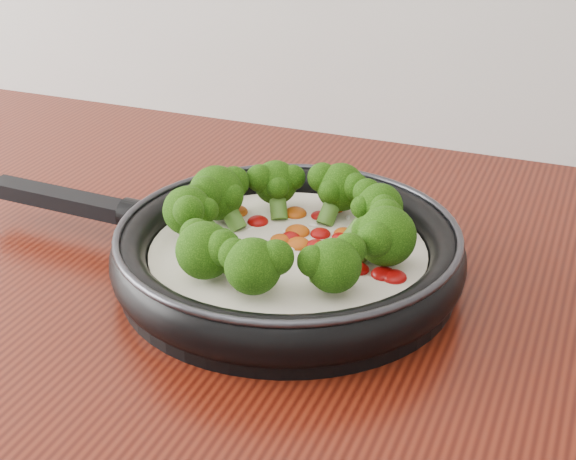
% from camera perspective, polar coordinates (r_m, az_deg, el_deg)
% --- Properties ---
extents(skillet, '(0.48, 0.32, 0.08)m').
position_cam_1_polar(skillet, '(0.73, -0.22, -1.22)').
color(skillet, black).
rests_on(skillet, counter).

